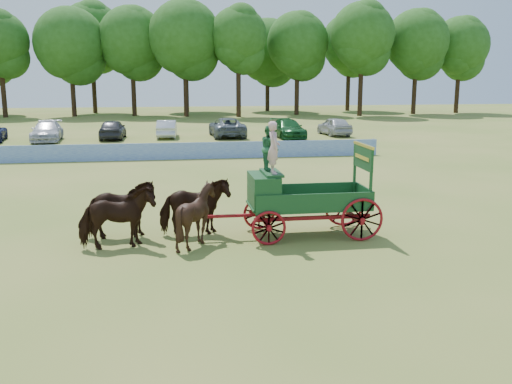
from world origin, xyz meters
name	(u,v)px	position (x,y,z in m)	size (l,w,h in m)	color
ground	(223,238)	(0.00, 0.00, 0.00)	(160.00, 160.00, 0.00)	olive
horse_lead_left	(117,218)	(-3.26, -0.66, 0.95)	(1.03, 2.26, 1.91)	black
horse_lead_right	(120,210)	(-3.26, 0.44, 0.95)	(1.03, 2.26, 1.91)	black
horse_wheel_left	(197,215)	(-0.86, -0.66, 0.96)	(1.54, 1.74, 1.91)	black
horse_wheel_right	(195,207)	(-0.86, 0.44, 0.95)	(1.03, 2.26, 1.91)	black
farm_dray	(287,188)	(2.11, -0.09, 1.61)	(6.00, 2.00, 3.79)	#A01018
sponsor_banner	(178,151)	(-1.00, 18.00, 0.53)	(26.00, 0.08, 1.05)	#2043AD
parked_cars	(130,130)	(-4.63, 30.35, 0.77)	(41.06, 7.25, 1.63)	silver
treeline	(151,41)	(-3.25, 59.81, 9.52)	(90.29, 22.74, 15.34)	#382314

